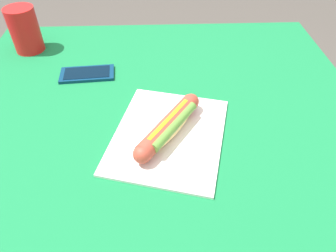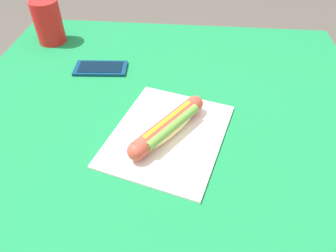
{
  "view_description": "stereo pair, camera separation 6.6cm",
  "coord_description": "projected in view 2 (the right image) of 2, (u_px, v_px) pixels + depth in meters",
  "views": [
    {
      "loc": [
        0.48,
        0.0,
        1.25
      ],
      "look_at": [
        0.0,
        0.02,
        0.8
      ],
      "focal_mm": 33.56,
      "sensor_mm": 36.0,
      "label": 1
    },
    {
      "loc": [
        0.48,
        0.07,
        1.25
      ],
      "look_at": [
        0.0,
        0.02,
        0.8
      ],
      "focal_mm": 33.56,
      "sensor_mm": 36.0,
      "label": 2
    }
  ],
  "objects": [
    {
      "name": "cell_phone",
      "position": [
        101.0,
        68.0,
        0.87
      ],
      "size": [
        0.08,
        0.15,
        0.01
      ],
      "color": "#0A2D4C",
      "rests_on": "dining_table"
    },
    {
      "name": "paper_wrapper",
      "position": [
        168.0,
        135.0,
        0.68
      ],
      "size": [
        0.33,
        0.29,
        0.01
      ],
      "primitive_type": "cube",
      "rotation": [
        0.0,
        0.0,
        -0.27
      ],
      "color": "silver",
      "rests_on": "dining_table"
    },
    {
      "name": "drinking_cup",
      "position": [
        48.0,
        22.0,
        0.95
      ],
      "size": [
        0.08,
        0.08,
        0.13
      ],
      "primitive_type": "cylinder",
      "color": "red",
      "rests_on": "dining_table"
    },
    {
      "name": "dining_table",
      "position": [
        159.0,
        174.0,
        0.77
      ],
      "size": [
        1.09,
        1.0,
        0.77
      ],
      "color": "brown",
      "rests_on": "ground"
    },
    {
      "name": "hot_dog",
      "position": [
        168.0,
        126.0,
        0.66
      ],
      "size": [
        0.19,
        0.15,
        0.04
      ],
      "color": "#E5BC75",
      "rests_on": "paper_wrapper"
    }
  ]
}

